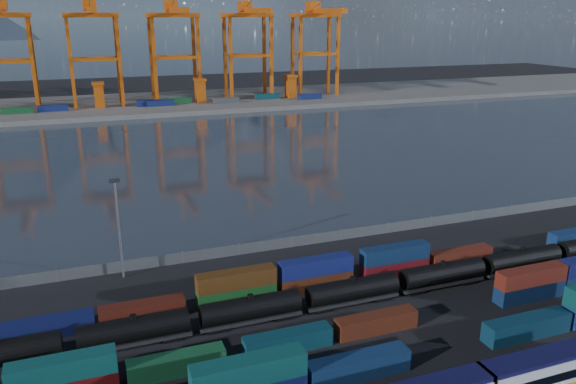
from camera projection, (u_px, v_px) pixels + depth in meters
name	position (u px, v px, depth m)	size (l,w,h in m)	color
ground	(364.00, 321.00, 77.81)	(700.00, 700.00, 0.00)	black
harbor_water	(202.00, 154.00, 171.62)	(700.00, 700.00, 0.00)	#2C3540
far_quay	(155.00, 103.00, 265.14)	(700.00, 70.00, 2.00)	#514F4C
container_row_south	(410.00, 348.00, 67.60)	(139.94, 2.58, 5.49)	#393C3E
container_row_mid	(311.00, 331.00, 71.64)	(128.04, 2.34, 4.98)	navy
container_row_north	(364.00, 269.00, 89.40)	(140.06, 2.39, 5.09)	navy
tanker_string	(303.00, 300.00, 79.15)	(122.90, 3.09, 4.43)	black
waterfront_fence	(292.00, 242.00, 102.52)	(160.12, 0.12, 2.20)	#595B5E
yard_light_mast	(119.00, 223.00, 88.22)	(1.60, 0.40, 16.60)	slate
gantry_cranes	(134.00, 26.00, 246.21)	(197.73, 43.65, 59.11)	#C4500D
quay_containers	(134.00, 104.00, 247.79)	(172.58, 10.99, 2.60)	navy
straddle_carriers	(151.00, 92.00, 253.33)	(140.00, 7.00, 11.10)	#C4500D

